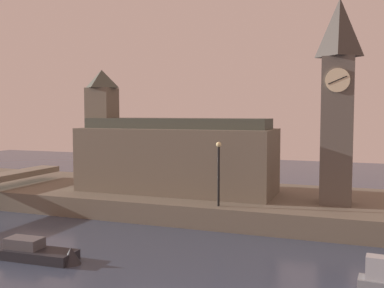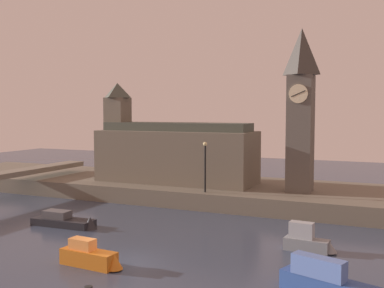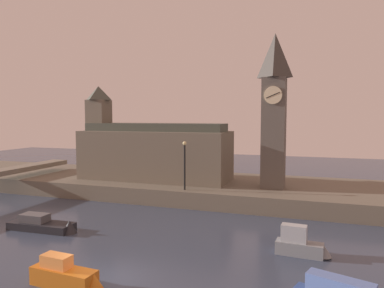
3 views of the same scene
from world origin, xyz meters
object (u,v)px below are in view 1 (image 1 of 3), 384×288
object	(u,v)px
clock_tower	(338,98)
boat_barge_dark	(43,254)
streetlamp	(219,167)
parliament_hall	(169,154)

from	to	relation	value
clock_tower	boat_barge_dark	xyz separation A→B (m)	(-14.05, -13.17, -8.41)
streetlamp	boat_barge_dark	size ratio (longest dim) A/B	0.78
streetlamp	clock_tower	bearing A→B (deg)	26.03
clock_tower	parliament_hall	xyz separation A→B (m)	(-12.75, 0.64, -4.31)
clock_tower	parliament_hall	size ratio (longest dim) A/B	0.89
streetlamp	boat_barge_dark	bearing A→B (deg)	-124.98
boat_barge_dark	streetlamp	bearing A→B (deg)	55.02
parliament_hall	streetlamp	world-z (taller)	parliament_hall
clock_tower	boat_barge_dark	distance (m)	21.01
boat_barge_dark	clock_tower	bearing A→B (deg)	43.14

